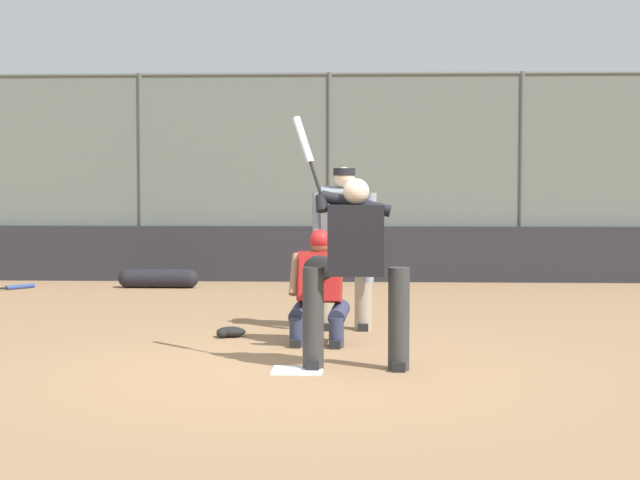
% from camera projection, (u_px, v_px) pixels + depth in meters
% --- Properties ---
extents(ground_plane, '(160.00, 160.00, 0.00)m').
position_uv_depth(ground_plane, '(297.00, 371.00, 9.01)').
color(ground_plane, '#93704C').
extents(home_plate_marker, '(0.43, 0.43, 0.01)m').
position_uv_depth(home_plate_marker, '(297.00, 370.00, 9.01)').
color(home_plate_marker, white).
rests_on(home_plate_marker, ground_plane).
extents(backstop_fence, '(18.00, 0.08, 3.26)m').
position_uv_depth(backstop_fence, '(330.00, 171.00, 16.73)').
color(backstop_fence, '#515651').
rests_on(backstop_fence, ground_plane).
extents(padding_wall, '(17.56, 0.18, 0.86)m').
position_uv_depth(padding_wall, '(329.00, 254.00, 16.70)').
color(padding_wall, '#28282D').
rests_on(padding_wall, ground_plane).
extents(bleachers_beyond, '(12.54, 3.05, 1.80)m').
position_uv_depth(bleachers_beyond, '(372.00, 234.00, 19.61)').
color(bleachers_beyond, slate).
rests_on(bleachers_beyond, ground_plane).
extents(batter_at_plate, '(1.03, 0.60, 2.17)m').
position_uv_depth(batter_at_plate, '(355.00, 266.00, 9.04)').
color(batter_at_plate, '#333333').
rests_on(batter_at_plate, ground_plane).
extents(catcher_behind_plate, '(0.60, 0.73, 1.12)m').
position_uv_depth(catcher_behind_plate, '(319.00, 285.00, 10.40)').
color(catcher_behind_plate, '#2D334C').
rests_on(catcher_behind_plate, ground_plane).
extents(umpire_home, '(0.71, 0.43, 1.74)m').
position_uv_depth(umpire_home, '(344.00, 243.00, 11.34)').
color(umpire_home, gray).
rests_on(umpire_home, ground_plane).
extents(spare_bat_near_backstop, '(0.55, 0.67, 0.07)m').
position_uv_depth(spare_bat_near_backstop, '(16.00, 287.00, 15.55)').
color(spare_bat_near_backstop, black).
rests_on(spare_bat_near_backstop, ground_plane).
extents(fielding_glove_on_dirt, '(0.30, 0.23, 0.11)m').
position_uv_depth(fielding_glove_on_dirt, '(230.00, 332.00, 10.91)').
color(fielding_glove_on_dirt, black).
rests_on(fielding_glove_on_dirt, ground_plane).
extents(equipment_bag_dugout_side, '(1.19, 0.27, 0.27)m').
position_uv_depth(equipment_bag_dugout_side, '(158.00, 279.00, 15.75)').
color(equipment_bag_dugout_side, black).
rests_on(equipment_bag_dugout_side, ground_plane).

